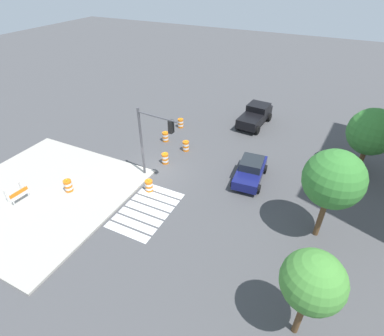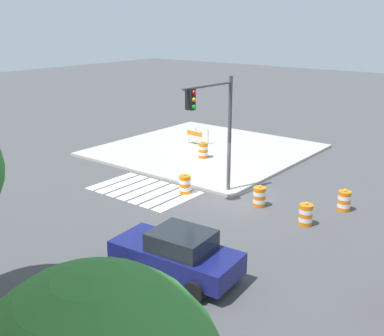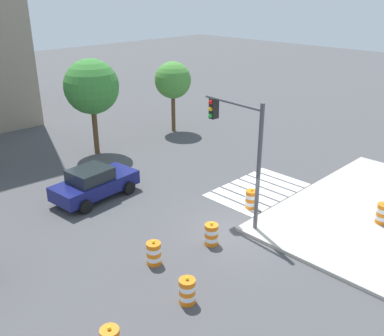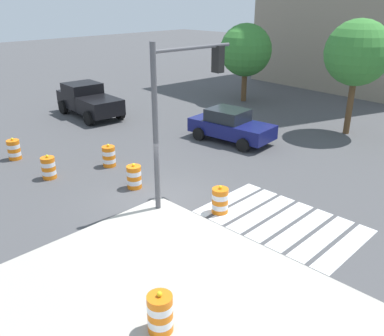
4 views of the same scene
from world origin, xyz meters
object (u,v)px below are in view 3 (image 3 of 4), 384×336
object	(u,v)px
traffic_barrel_on_sidewalk	(383,214)
traffic_barrel_median_far	(187,291)
street_tree_streetside_mid	(92,87)
traffic_light_pole	(239,139)
traffic_barrel_far_curb	(251,199)
sports_car	(94,183)
traffic_barrel_crosswalk_end	(211,234)
street_tree_streetside_far	(173,80)
traffic_barrel_near_corner	(154,253)

from	to	relation	value
traffic_barrel_on_sidewalk	traffic_barrel_median_far	bearing A→B (deg)	165.71
street_tree_streetside_mid	traffic_barrel_on_sidewalk	bearing A→B (deg)	-77.44
traffic_barrel_median_far	traffic_barrel_on_sidewalk	xyz separation A→B (m)	(9.61, -2.45, 0.15)
traffic_barrel_median_far	traffic_light_pole	bearing A→B (deg)	23.77
traffic_barrel_far_curb	traffic_barrel_on_sidewalk	bearing A→B (deg)	-61.86
sports_car	street_tree_streetside_mid	xyz separation A→B (m)	(3.68, 5.38, 3.41)
traffic_barrel_on_sidewalk	traffic_light_pole	size ratio (longest dim) A/B	0.19
traffic_barrel_median_far	traffic_barrel_crosswalk_end	bearing A→B (deg)	30.16
traffic_light_pole	sports_car	bearing A→B (deg)	116.12
traffic_light_pole	traffic_barrel_median_far	bearing A→B (deg)	-156.23
traffic_barrel_median_far	traffic_light_pole	distance (m)	6.82
traffic_barrel_crosswalk_end	street_tree_streetside_far	size ratio (longest dim) A/B	0.20
traffic_barrel_crosswalk_end	traffic_barrel_median_far	distance (m)	3.70
traffic_barrel_near_corner	traffic_barrel_crosswalk_end	size ratio (longest dim) A/B	1.00
sports_car	traffic_barrel_near_corner	bearing A→B (deg)	-103.78
sports_car	traffic_barrel_median_far	xyz separation A→B (m)	(-2.21, -8.83, -0.36)
traffic_barrel_far_curb	street_tree_streetside_mid	bearing A→B (deg)	94.83
traffic_light_pole	street_tree_streetside_far	distance (m)	13.78
traffic_barrel_median_far	street_tree_streetside_far	world-z (taller)	street_tree_streetside_far
traffic_barrel_median_far	traffic_barrel_near_corner	bearing A→B (deg)	75.19
traffic_barrel_on_sidewalk	street_tree_streetside_mid	xyz separation A→B (m)	(-3.71, 16.66, 3.62)
traffic_barrel_near_corner	traffic_barrel_crosswalk_end	distance (m)	2.62
traffic_barrel_far_curb	traffic_barrel_on_sidewalk	size ratio (longest dim) A/B	1.00
traffic_light_pole	street_tree_streetside_mid	size ratio (longest dim) A/B	0.93
sports_car	traffic_light_pole	distance (m)	7.83
traffic_barrel_crosswalk_end	traffic_light_pole	world-z (taller)	traffic_light_pole
traffic_barrel_far_curb	traffic_light_pole	distance (m)	3.78
sports_car	traffic_barrel_near_corner	size ratio (longest dim) A/B	4.35
traffic_barrel_near_corner	street_tree_streetside_mid	world-z (taller)	street_tree_streetside_mid
sports_car	traffic_light_pole	xyz separation A→B (m)	(3.17, -6.46, 3.10)
traffic_barrel_near_corner	street_tree_streetside_mid	bearing A→B (deg)	65.94
traffic_barrel_crosswalk_end	traffic_barrel_far_curb	distance (m)	3.76
street_tree_streetside_mid	street_tree_streetside_far	distance (m)	6.61
traffic_barrel_near_corner	traffic_light_pole	world-z (taller)	traffic_light_pole
traffic_barrel_median_far	street_tree_streetside_mid	distance (m)	15.84
traffic_barrel_crosswalk_end	traffic_barrel_on_sidewalk	world-z (taller)	traffic_barrel_on_sidewalk
traffic_barrel_median_far	street_tree_streetside_far	xyz separation A→B (m)	(12.49, 14.18, 3.24)
traffic_barrel_near_corner	traffic_barrel_far_curb	bearing A→B (deg)	1.77
street_tree_streetside_far	sports_car	bearing A→B (deg)	-152.51
traffic_barrel_near_corner	traffic_barrel_median_far	world-z (taller)	same
traffic_barrel_on_sidewalk	traffic_barrel_crosswalk_end	bearing A→B (deg)	146.08
traffic_barrel_median_far	traffic_light_pole	xyz separation A→B (m)	(5.38, 2.37, 3.46)
sports_car	street_tree_streetside_far	xyz separation A→B (m)	(10.27, 5.34, 2.87)
traffic_barrel_far_curb	traffic_light_pole	bearing A→B (deg)	-168.67
traffic_barrel_near_corner	traffic_barrel_median_far	size ratio (longest dim) A/B	1.00
street_tree_streetside_mid	traffic_barrel_crosswalk_end	bearing A→B (deg)	-102.31
traffic_barrel_crosswalk_end	traffic_barrel_median_far	xyz separation A→B (m)	(-3.20, -1.86, 0.00)
street_tree_streetside_far	traffic_barrel_near_corner	bearing A→B (deg)	-135.32
sports_car	street_tree_streetside_far	size ratio (longest dim) A/B	0.89
sports_car	traffic_barrel_crosswalk_end	world-z (taller)	sports_car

